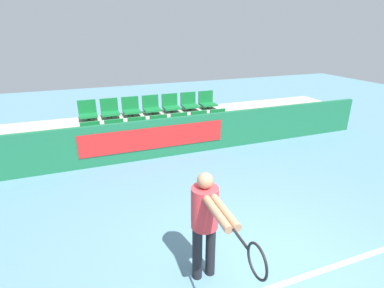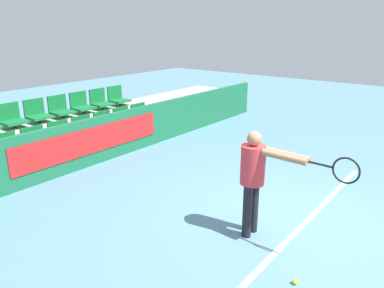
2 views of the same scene
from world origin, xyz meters
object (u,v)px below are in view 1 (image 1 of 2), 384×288
stadium_chair_10 (151,106)px  stadium_chair_5 (200,123)px  stadium_chair_8 (110,110)px  stadium_chair_3 (160,127)px  stadium_chair_13 (207,101)px  stadium_chair_4 (181,125)px  tennis_player (207,218)px  stadium_chair_6 (219,120)px  stadium_chair_9 (131,108)px  stadium_chair_11 (171,105)px  stadium_chair_1 (115,132)px  stadium_chair_0 (91,135)px  stadium_chair_2 (138,130)px  stadium_chair_7 (88,112)px  stadium_chair_12 (189,103)px

stadium_chair_10 → stadium_chair_5: bearing=-36.8°
stadium_chair_8 → stadium_chair_3: bearing=-36.8°
stadium_chair_13 → stadium_chair_10: bearing=180.0°
stadium_chair_10 → stadium_chair_13: same height
stadium_chair_4 → tennis_player: (-1.30, -4.79, 0.37)m
stadium_chair_3 → stadium_chair_6: (1.79, 0.00, 0.00)m
stadium_chair_3 → stadium_chair_4: same height
stadium_chair_3 → stadium_chair_4: 0.60m
stadium_chair_10 → stadium_chair_4: bearing=-56.3°
stadium_chair_5 → stadium_chair_10: bearing=143.2°
stadium_chair_4 → stadium_chair_9: size_ratio=1.00×
stadium_chair_11 → stadium_chair_13: 1.19m
stadium_chair_6 → stadium_chair_9: (-2.39, 0.89, 0.37)m
stadium_chair_6 → tennis_player: tennis_player is taller
stadium_chair_1 → stadium_chair_6: bearing=0.0°
stadium_chair_0 → stadium_chair_13: (3.58, 0.89, 0.37)m
stadium_chair_1 → stadium_chair_8: bearing=90.0°
stadium_chair_0 → stadium_chair_2: bearing=0.0°
stadium_chair_4 → stadium_chair_13: size_ratio=1.00×
stadium_chair_0 → stadium_chair_4: bearing=0.0°
tennis_player → stadium_chair_10: bearing=85.3°
stadium_chair_8 → stadium_chair_9: bearing=0.0°
stadium_chair_8 → tennis_player: (0.49, -5.68, -0.00)m
stadium_chair_4 → stadium_chair_10: size_ratio=1.00×
stadium_chair_8 → stadium_chair_9: (0.60, 0.00, 0.00)m
stadium_chair_5 → stadium_chair_9: bearing=153.5°
stadium_chair_4 → stadium_chair_13: bearing=36.8°
stadium_chair_0 → stadium_chair_5: bearing=0.0°
stadium_chair_9 → stadium_chair_11: 1.19m
tennis_player → stadium_chair_3: bearing=84.0°
stadium_chair_3 → stadium_chair_9: size_ratio=1.00×
stadium_chair_3 → stadium_chair_6: size_ratio=1.00×
stadium_chair_4 → stadium_chair_9: (-1.19, 0.89, 0.37)m
stadium_chair_9 → stadium_chair_13: size_ratio=1.00×
stadium_chair_7 → stadium_chair_13: (3.58, 0.00, 0.00)m
stadium_chair_7 → tennis_player: tennis_player is taller
stadium_chair_8 → stadium_chair_12: same height
stadium_chair_6 → stadium_chair_10: size_ratio=1.00×
stadium_chair_10 → stadium_chair_11: (0.60, 0.00, 0.00)m
stadium_chair_2 → stadium_chair_5: size_ratio=1.00×
stadium_chair_1 → stadium_chair_11: bearing=26.5°
stadium_chair_1 → stadium_chair_3: 1.19m
stadium_chair_11 → stadium_chair_13: (1.19, 0.00, 0.00)m
stadium_chair_11 → stadium_chair_6: bearing=-36.8°
stadium_chair_1 → stadium_chair_12: 2.58m
stadium_chair_5 → stadium_chair_7: 3.14m
stadium_chair_7 → stadium_chair_8: (0.60, 0.00, 0.00)m
stadium_chair_6 → stadium_chair_10: (-1.79, 0.89, 0.37)m
stadium_chair_8 → stadium_chair_10: (1.19, 0.00, 0.00)m
stadium_chair_7 → stadium_chair_13: size_ratio=1.00×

